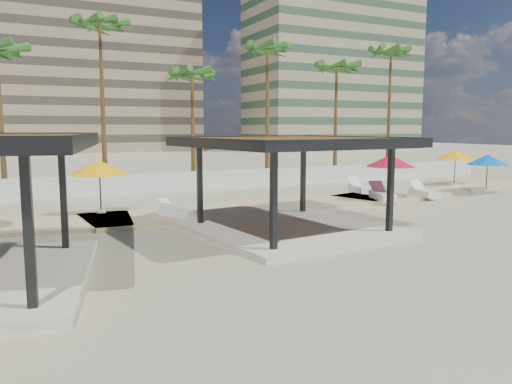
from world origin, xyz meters
TOP-DOWN VIEW (x-y plane):
  - ground at (0.00, 0.00)m, footprint 200.00×200.00m
  - promenade at (2.00, 7.67)m, footprint 44.45×7.97m
  - boundary_wall at (0.00, 16.00)m, footprint 56.00×0.30m
  - building_mid at (4.00, 78.00)m, footprint 38.00×16.00m
  - building_east at (48.00, 66.00)m, footprint 32.00×15.00m
  - pavilion_central at (1.03, 1.37)m, footprint 8.00×8.00m
  - umbrella_b at (-5.02, 8.27)m, footprint 3.38×3.38m
  - umbrella_c at (9.85, 5.80)m, footprint 3.26×3.26m
  - umbrella_d at (17.50, 5.80)m, footprint 3.24×3.24m
  - umbrella_e at (18.54, 9.20)m, footprint 2.80×2.80m
  - lounger_a at (-2.18, 5.84)m, footprint 1.44×1.95m
  - lounger_b at (9.41, 5.85)m, footprint 1.53×2.52m
  - lounger_c at (12.47, 5.90)m, footprint 1.15×2.31m
  - lounger_d at (10.50, 9.25)m, footprint 1.20×2.27m
  - palm_d at (-3.00, 18.90)m, footprint 3.00×3.00m
  - palm_e at (3.00, 18.40)m, footprint 3.00×3.00m
  - palm_f at (9.00, 18.60)m, footprint 3.00×3.00m
  - palm_g at (15.00, 18.20)m, footprint 3.00×3.00m
  - palm_h at (21.00, 18.80)m, footprint 3.00×3.00m

SIDE VIEW (x-z plane):
  - ground at x=0.00m, z-range 0.00..0.00m
  - promenade at x=2.00m, z-range -0.06..0.18m
  - lounger_a at x=-2.18m, z-range -0.01..0.71m
  - lounger_d at x=10.50m, z-range -0.03..0.79m
  - lounger_c at x=12.47m, z-range -0.04..0.80m
  - lounger_b at x=9.41m, z-range -0.06..0.85m
  - boundary_wall at x=0.00m, z-range 0.00..1.20m
  - umbrella_d at x=17.50m, z-range 0.99..3.23m
  - pavilion_central at x=1.03m, z-range 0.36..4.04m
  - umbrella_e at x=18.54m, z-range 1.03..3.40m
  - umbrella_b at x=-5.02m, z-range 1.04..3.43m
  - umbrella_c at x=9.85m, z-range 1.05..3.48m
  - palm_e at x=3.00m, z-range 3.14..11.65m
  - palm_g at x=15.00m, z-range 3.63..13.27m
  - palm_f at x=9.00m, z-range 4.11..14.84m
  - palm_h at x=21.00m, z-range 4.36..15.68m
  - palm_d at x=-3.00m, z-range 4.44..15.95m
  - building_mid at x=4.00m, z-range -0.93..29.47m
  - building_east at x=48.00m, z-range -0.93..35.47m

